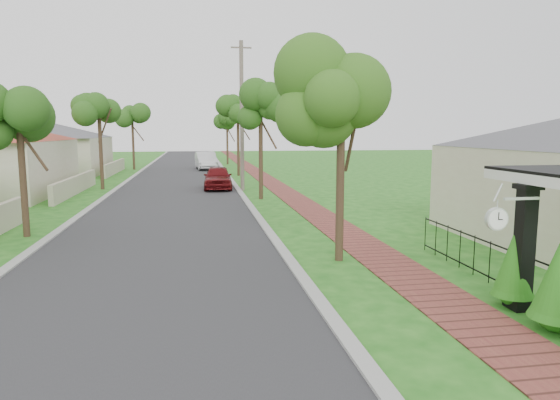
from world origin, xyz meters
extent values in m
plane|color=#1D6117|center=(0.00, 0.00, 0.00)|extent=(160.00, 160.00, 0.00)
cube|color=#28282B|center=(-3.00, 20.00, 0.00)|extent=(7.00, 120.00, 0.02)
cube|color=#9E9E99|center=(0.65, 20.00, 0.00)|extent=(0.30, 120.00, 0.10)
cube|color=#9E9E99|center=(-6.65, 20.00, 0.00)|extent=(0.30, 120.00, 0.10)
cube|color=brown|center=(3.25, 20.00, 0.00)|extent=(1.50, 120.00, 0.03)
cube|color=black|center=(4.55, -1.00, 1.26)|extent=(0.30, 0.30, 2.52)
cube|color=black|center=(4.55, -1.00, 0.12)|extent=(0.48, 0.48, 0.24)
cube|color=black|center=(4.55, -1.00, 2.46)|extent=(0.42, 0.42, 0.10)
cube|color=black|center=(4.90, 0.00, 0.95)|extent=(0.03, 8.00, 0.03)
cube|color=black|center=(4.90, 0.00, 0.15)|extent=(0.03, 8.00, 0.03)
cylinder|color=black|center=(4.90, -1.33, 0.50)|extent=(0.02, 0.02, 1.00)
cylinder|color=black|center=(4.90, -0.67, 0.50)|extent=(0.02, 0.02, 1.00)
cylinder|color=black|center=(4.90, 0.00, 0.50)|extent=(0.02, 0.02, 1.00)
cylinder|color=black|center=(4.90, 0.67, 0.50)|extent=(0.02, 0.02, 1.00)
cylinder|color=black|center=(4.90, 1.33, 0.50)|extent=(0.02, 0.02, 1.00)
cylinder|color=black|center=(4.90, 2.00, 0.50)|extent=(0.02, 0.02, 1.00)
cylinder|color=black|center=(4.90, 2.67, 0.50)|extent=(0.02, 0.02, 1.00)
cylinder|color=black|center=(4.90, 3.33, 0.50)|extent=(0.02, 0.02, 1.00)
cylinder|color=black|center=(4.90, 4.00, 0.50)|extent=(0.02, 0.02, 1.00)
cylinder|color=#382619|center=(1.50, 16.00, 2.27)|extent=(0.22, 0.22, 4.55)
sphere|color=#214913|center=(1.50, 16.00, 4.68)|extent=(1.70, 1.70, 1.70)
cylinder|color=#382619|center=(1.50, 30.00, 2.45)|extent=(0.22, 0.22, 4.90)
sphere|color=#214913|center=(1.50, 30.00, 5.04)|extent=(1.70, 1.70, 1.70)
cylinder|color=#382619|center=(1.50, 44.00, 2.10)|extent=(0.22, 0.22, 4.20)
sphere|color=#214913|center=(1.50, 44.00, 4.32)|extent=(1.70, 1.70, 1.70)
cylinder|color=#382619|center=(-7.50, 8.00, 1.92)|extent=(0.22, 0.22, 3.85)
sphere|color=#214913|center=(-7.50, 8.00, 3.96)|extent=(1.60, 1.60, 1.60)
cylinder|color=#382619|center=(-7.50, 22.00, 2.45)|extent=(0.22, 0.22, 4.90)
sphere|color=#214913|center=(-7.50, 22.00, 5.04)|extent=(1.70, 1.70, 1.70)
cylinder|color=#382619|center=(-7.50, 38.00, 2.27)|extent=(0.22, 0.22, 4.55)
sphere|color=#214913|center=(-7.50, 38.00, 4.68)|extent=(1.70, 1.70, 1.70)
sphere|color=#1D6D15|center=(4.45, -2.14, 0.37)|extent=(0.76, 0.76, 0.76)
cone|color=#1D6D15|center=(4.45, -2.14, 1.05)|extent=(0.86, 0.86, 1.36)
sphere|color=#1D6D15|center=(4.45, -0.87, 0.36)|extent=(0.65, 0.65, 0.65)
cone|color=#1D6D15|center=(4.45, -0.87, 1.01)|extent=(0.74, 0.74, 1.30)
cube|color=#BFB299|center=(-8.60, 20.00, 0.50)|extent=(0.25, 10.00, 1.00)
cube|color=beige|center=(-15.00, 34.00, 1.50)|extent=(11.00, 10.00, 3.00)
pyramid|color=#4C4C51|center=(-15.00, 34.00, 3.80)|extent=(15.56, 15.56, 1.60)
cube|color=#BFB299|center=(-8.60, 34.00, 0.50)|extent=(0.25, 10.00, 1.00)
imported|color=#600E11|center=(-0.53, 20.93, 0.71)|extent=(1.83, 4.21, 1.41)
imported|color=silver|center=(-0.92, 37.00, 0.81)|extent=(2.10, 5.02, 1.61)
cylinder|color=#382619|center=(2.02, 3.24, 2.09)|extent=(0.22, 0.22, 4.18)
sphere|color=#3B6C1F|center=(2.02, 3.24, 4.30)|extent=(2.08, 2.08, 2.08)
cylinder|color=#75655B|center=(0.90, 20.00, 4.36)|extent=(0.24, 0.24, 8.71)
cube|color=#75655B|center=(0.90, 20.00, 8.31)|extent=(1.20, 0.08, 0.08)
cube|color=silver|center=(4.14, -1.40, 2.29)|extent=(0.72, 0.05, 0.05)
cylinder|color=silver|center=(3.65, -1.40, 2.13)|extent=(0.02, 0.02, 0.31)
cylinder|color=silver|center=(3.65, -1.40, 1.92)|extent=(0.43, 0.10, 0.43)
cylinder|color=white|center=(3.65, -1.45, 1.92)|extent=(0.37, 0.01, 0.37)
cylinder|color=white|center=(3.65, -1.34, 1.92)|extent=(0.37, 0.01, 0.37)
cube|color=black|center=(3.65, -1.46, 1.99)|extent=(0.01, 0.01, 0.14)
cube|color=black|center=(3.69, -1.46, 1.92)|extent=(0.09, 0.01, 0.02)
camera|label=1|loc=(-1.80, -9.68, 3.53)|focal=32.00mm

